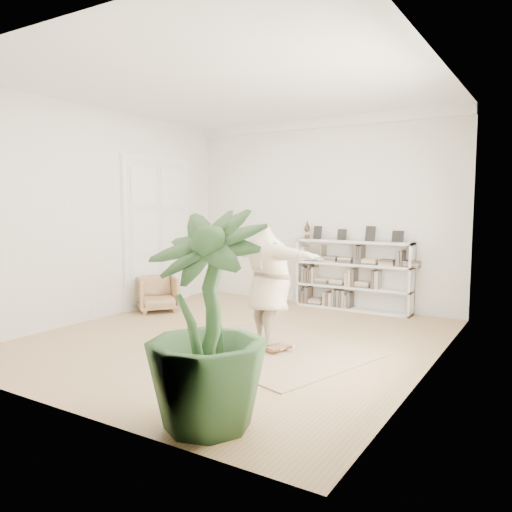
% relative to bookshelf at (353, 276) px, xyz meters
% --- Properties ---
extents(floor, '(6.00, 6.00, 0.00)m').
position_rel_bookshelf_xyz_m(floor, '(-0.74, -2.82, -0.64)').
color(floor, '#A27D53').
rests_on(floor, ground).
extents(room_shell, '(6.00, 6.00, 6.00)m').
position_rel_bookshelf_xyz_m(room_shell, '(-0.74, 0.12, 2.87)').
color(room_shell, silver).
rests_on(room_shell, floor).
extents(doors, '(0.09, 1.78, 2.92)m').
position_rel_bookshelf_xyz_m(doors, '(-3.45, -1.52, 0.76)').
color(doors, white).
rests_on(doors, floor).
extents(bookshelf, '(2.20, 0.35, 1.64)m').
position_rel_bookshelf_xyz_m(bookshelf, '(0.00, 0.00, 0.00)').
color(bookshelf, silver).
rests_on(bookshelf, floor).
extents(armchair, '(1.00, 0.99, 0.65)m').
position_rel_bookshelf_xyz_m(armchair, '(-3.04, -1.99, -0.31)').
color(armchair, tan).
rests_on(armchair, floor).
extents(rug, '(2.96, 2.62, 0.02)m').
position_rel_bookshelf_xyz_m(rug, '(-0.04, -3.08, -0.63)').
color(rug, tan).
rests_on(rug, floor).
extents(rocker_board, '(0.58, 0.44, 0.11)m').
position_rel_bookshelf_xyz_m(rocker_board, '(-0.04, -3.08, -0.57)').
color(rocker_board, '#8F5D39').
rests_on(rocker_board, rug).
extents(person, '(2.03, 1.06, 1.59)m').
position_rel_bookshelf_xyz_m(person, '(-0.04, -3.08, 0.29)').
color(person, '#C7B495').
rests_on(person, rocker_board).
extents(houseplant, '(1.09, 1.09, 1.93)m').
position_rel_bookshelf_xyz_m(houseplant, '(0.66, -5.37, 0.33)').
color(houseplant, '#2D5128').
rests_on(houseplant, floor).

